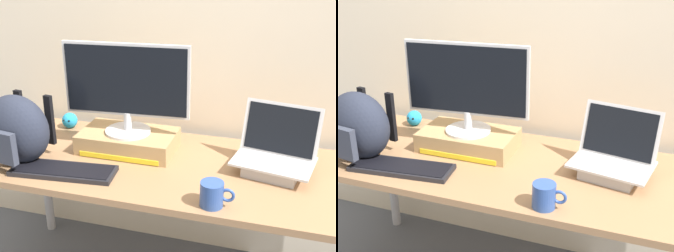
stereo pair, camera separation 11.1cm
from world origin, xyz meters
TOP-DOWN VIEW (x-y plane):
  - back_wall at (0.00, 0.45)m, footprint 7.00×0.10m
  - desk at (0.00, 0.00)m, footprint 1.78×0.70m
  - toner_box_yellow at (-0.22, 0.09)m, footprint 0.44×0.26m
  - desktop_monitor at (-0.22, 0.08)m, footprint 0.58×0.21m
  - open_laptop at (0.45, 0.06)m, footprint 0.36×0.29m
  - external_keyboard at (-0.40, -0.21)m, footprint 0.46×0.19m
  - messenger_backpack at (-0.64, -0.16)m, footprint 0.34×0.29m
  - coffee_mug at (0.25, -0.28)m, footprint 0.13×0.09m
  - plush_toy at (-0.61, 0.25)m, footprint 0.08×0.08m

SIDE VIEW (x-z plane):
  - desk at x=0.00m, z-range 0.29..1.00m
  - external_keyboard at x=-0.40m, z-range 0.71..0.73m
  - plush_toy at x=-0.61m, z-range 0.71..0.79m
  - toner_box_yellow at x=-0.22m, z-range 0.71..0.80m
  - coffee_mug at x=0.25m, z-range 0.71..0.81m
  - open_laptop at x=0.45m, z-range 0.63..0.91m
  - messenger_backpack at x=-0.64m, z-range 0.71..1.02m
  - desktop_monitor at x=-0.22m, z-range 0.81..1.23m
  - back_wall at x=0.00m, z-range 0.00..2.60m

